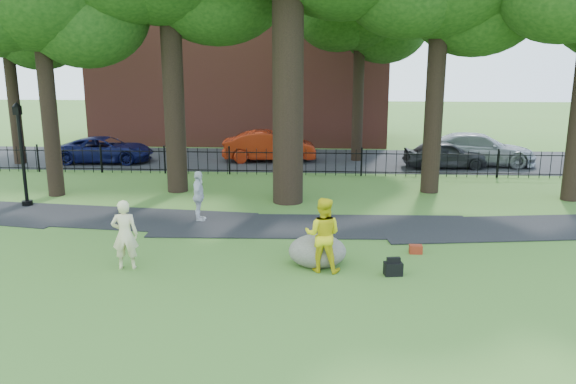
# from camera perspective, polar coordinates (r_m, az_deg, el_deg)

# --- Properties ---
(ground) EXTENTS (120.00, 120.00, 0.00)m
(ground) POSITION_cam_1_polar(r_m,az_deg,el_deg) (14.02, -1.85, -8.05)
(ground) COLOR #436F27
(ground) RESTS_ON ground
(footpath) EXTENTS (36.07, 3.85, 0.03)m
(footpath) POSITION_cam_1_polar(r_m,az_deg,el_deg) (17.66, 2.59, -3.54)
(footpath) COLOR black
(footpath) RESTS_ON ground
(street) EXTENTS (80.00, 7.00, 0.02)m
(street) POSITION_cam_1_polar(r_m,az_deg,el_deg) (29.48, 1.11, 3.28)
(street) COLOR black
(street) RESTS_ON ground
(iron_fence) EXTENTS (44.00, 0.04, 1.20)m
(iron_fence) POSITION_cam_1_polar(r_m,az_deg,el_deg) (25.44, 0.71, 3.06)
(iron_fence) COLOR black
(iron_fence) RESTS_ON ground
(brick_building) EXTENTS (18.00, 8.00, 12.00)m
(brick_building) POSITION_cam_1_polar(r_m,az_deg,el_deg) (37.39, -4.62, 14.58)
(brick_building) COLOR brown
(brick_building) RESTS_ON ground
(woman) EXTENTS (0.71, 0.52, 1.77)m
(woman) POSITION_cam_1_polar(r_m,az_deg,el_deg) (14.50, -16.24, -4.17)
(woman) COLOR beige
(woman) RESTS_ON ground
(man) EXTENTS (1.01, 0.84, 1.86)m
(man) POSITION_cam_1_polar(r_m,az_deg,el_deg) (13.78, 3.55, -4.35)
(man) COLOR yellow
(man) RESTS_ON ground
(pedestrian) EXTENTS (0.48, 1.00, 1.65)m
(pedestrian) POSITION_cam_1_polar(r_m,az_deg,el_deg) (18.27, -9.06, -0.44)
(pedestrian) COLOR silver
(pedestrian) RESTS_ON ground
(boulder) EXTENTS (1.52, 1.18, 0.86)m
(boulder) POSITION_cam_1_polar(r_m,az_deg,el_deg) (14.31, 3.00, -5.80)
(boulder) COLOR #656354
(boulder) RESTS_ON ground
(lamppost) EXTENTS (0.37, 0.37, 3.70)m
(lamppost) POSITION_cam_1_polar(r_m,az_deg,el_deg) (21.81, -25.39, 3.31)
(lamppost) COLOR black
(lamppost) RESTS_ON ground
(backpack) EXTENTS (0.47, 0.33, 0.32)m
(backpack) POSITION_cam_1_polar(r_m,az_deg,el_deg) (13.96, 10.63, -7.67)
(backpack) COLOR black
(backpack) RESTS_ON ground
(red_bag) EXTENTS (0.34, 0.22, 0.23)m
(red_bag) POSITION_cam_1_polar(r_m,az_deg,el_deg) (15.61, 12.84, -5.70)
(red_bag) COLOR maroon
(red_bag) RESTS_ON ground
(red_sedan) EXTENTS (4.87, 2.06, 1.56)m
(red_sedan) POSITION_cam_1_polar(r_m,az_deg,el_deg) (28.96, -1.91, 4.67)
(red_sedan) COLOR maroon
(red_sedan) RESTS_ON ground
(navy_van) EXTENTS (4.81, 2.38, 1.31)m
(navy_van) POSITION_cam_1_polar(r_m,az_deg,el_deg) (30.08, -18.02, 4.11)
(navy_van) COLOR #0B0F3B
(navy_van) RESTS_ON ground
(grey_car) EXTENTS (4.01, 1.87, 1.33)m
(grey_car) POSITION_cam_1_polar(r_m,az_deg,el_deg) (28.17, 15.64, 3.70)
(grey_car) COLOR black
(grey_car) RESTS_ON ground
(silver_car) EXTENTS (5.63, 2.88, 1.56)m
(silver_car) POSITION_cam_1_polar(r_m,az_deg,el_deg) (29.55, 18.80, 4.14)
(silver_car) COLOR gray
(silver_car) RESTS_ON ground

